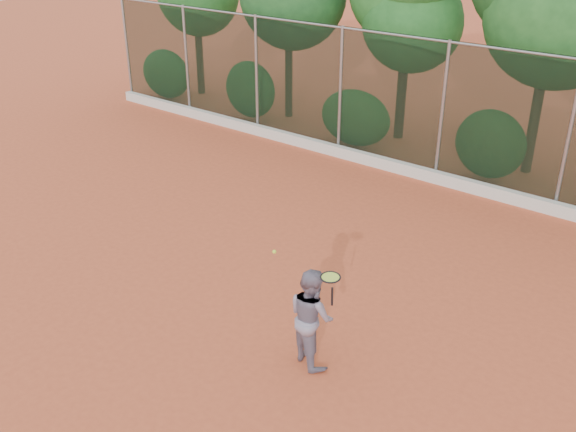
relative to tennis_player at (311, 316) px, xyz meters
The scene contains 6 objects.
ground 2.13m from the tennis_player, 158.35° to the left, with size 80.00×80.00×0.00m, color #BE4E2C.
concrete_curb 7.79m from the tennis_player, 103.65° to the left, with size 24.00×0.20×0.30m, color beige.
tennis_player is the anchor object (origin of this frame).
chainlink_fence 8.01m from the tennis_player, 103.34° to the left, with size 24.09×0.09×3.50m.
tennis_racket 0.90m from the tennis_player, ahead, with size 0.38×0.38×0.52m.
tennis_ball_in_flight 1.15m from the tennis_player, 167.56° to the left, with size 0.06×0.06×0.06m.
Camera 1 is at (6.52, -7.13, 6.36)m, focal length 40.00 mm.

